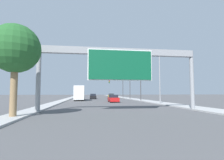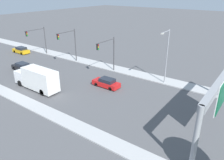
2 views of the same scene
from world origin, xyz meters
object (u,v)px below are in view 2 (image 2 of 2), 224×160
sign_gantry (223,86)px  car_far_center (106,83)px  truck_box_primary (37,79)px  traffic_light_mid_block (70,41)px  street_lamp_right (166,53)px  car_mid_center (21,50)px  traffic_light_near_intersection (109,50)px  traffic_light_far_intersection (39,37)px  car_mid_right (22,67)px

sign_gantry → car_far_center: bearing=84.0°
sign_gantry → truck_box_primary: (-5.25, 24.84, -3.45)m
sign_gantry → traffic_light_mid_block: 30.92m
truck_box_primary → street_lamp_right: bearing=-48.1°
car_mid_center → street_lamp_right: street_lamp_right is taller
car_mid_center → traffic_light_mid_block: size_ratio=0.67×
traffic_light_near_intersection → traffic_light_far_intersection: traffic_light_near_intersection is taller
car_mid_right → traffic_light_near_intersection: size_ratio=0.68×
traffic_light_near_intersection → street_lamp_right: bearing=-82.6°
sign_gantry → car_far_center: 17.41m
car_far_center → traffic_light_mid_block: size_ratio=0.65×
car_mid_center → traffic_light_near_intersection: size_ratio=0.72×
traffic_light_mid_block → traffic_light_near_intersection: bearing=-90.7°
street_lamp_right → car_mid_right: bearing=112.0°
car_far_center → traffic_light_near_intersection: size_ratio=0.70×
car_far_center → traffic_light_far_intersection: 24.22m
car_mid_center → traffic_light_near_intersection: 25.89m
sign_gantry → traffic_light_far_intersection: (6.87, 40.11, -0.84)m
sign_gantry → car_mid_center: size_ratio=3.59×
sign_gantry → traffic_light_far_intersection: 40.70m
car_mid_right → sign_gantry: bearing=-87.1°
traffic_light_near_intersection → traffic_light_far_intersection: (-0.01, 20.00, -0.06)m
truck_box_primary → street_lamp_right: size_ratio=0.96×
car_mid_center → street_lamp_right: 36.28m
car_mid_right → traffic_light_far_intersection: 10.94m
truck_box_primary → traffic_light_near_intersection: size_ratio=1.31×
traffic_light_far_intersection → street_lamp_right: (1.36, -30.31, 0.92)m
car_mid_right → street_lamp_right: street_lamp_right is taller
car_far_center → sign_gantry: bearing=-96.0°
car_mid_center → street_lamp_right: bearing=-85.3°
traffic_light_mid_block → car_mid_right: bearing=153.7°
car_far_center → car_mid_center: car_mid_center is taller
car_mid_center → traffic_light_near_intersection: traffic_light_near_intersection is taller
car_far_center → street_lamp_right: 10.53m
car_far_center → traffic_light_mid_block: 14.93m
traffic_light_near_intersection → car_far_center: bearing=-146.6°
sign_gantry → street_lamp_right: size_ratio=1.89×
car_mid_center → car_far_center: bearing=-96.9°
car_mid_right → truck_box_primary: truck_box_primary is taller
car_mid_center → traffic_light_far_intersection: size_ratio=0.73×
traffic_light_near_intersection → traffic_light_far_intersection: 20.00m
traffic_light_far_intersection → street_lamp_right: 30.35m
car_far_center → car_mid_center: 29.17m
car_mid_center → traffic_light_mid_block: (1.76, -15.57, 3.98)m
sign_gantry → traffic_light_mid_block: bearing=76.9°
car_mid_right → street_lamp_right: size_ratio=0.50×
sign_gantry → car_mid_center: (5.25, 45.68, -4.49)m
traffic_light_far_intersection → street_lamp_right: street_lamp_right is taller
car_mid_right → traffic_light_mid_block: (8.76, -4.34, 3.98)m
sign_gantry → street_lamp_right: street_lamp_right is taller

